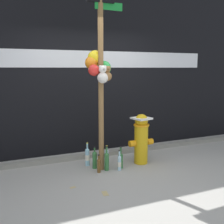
% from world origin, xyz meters
% --- Properties ---
extents(ground_plane, '(14.00, 14.00, 0.00)m').
position_xyz_m(ground_plane, '(0.00, 0.00, 0.00)').
color(ground_plane, '#9E9B93').
extents(building_wall, '(10.00, 0.21, 3.58)m').
position_xyz_m(building_wall, '(0.00, 1.68, 1.79)').
color(building_wall, black).
rests_on(building_wall, ground_plane).
extents(curb_strip, '(8.00, 0.12, 0.08)m').
position_xyz_m(curb_strip, '(0.00, 1.18, 0.04)').
color(curb_strip, gray).
rests_on(curb_strip, ground_plane).
extents(memorial_post, '(0.61, 0.49, 3.08)m').
position_xyz_m(memorial_post, '(-0.15, 0.54, 1.86)').
color(memorial_post, olive).
rests_on(memorial_post, ground_plane).
extents(fire_hydrant, '(0.47, 0.36, 0.91)m').
position_xyz_m(fire_hydrant, '(0.64, 0.53, 0.47)').
color(fire_hydrant, gold).
rests_on(fire_hydrant, ground_plane).
extents(bottle_0, '(0.08, 0.08, 0.39)m').
position_xyz_m(bottle_0, '(0.19, 0.44, 0.15)').
color(bottle_0, '#337038').
rests_on(bottle_0, ground_plane).
extents(bottle_1, '(0.07, 0.07, 0.35)m').
position_xyz_m(bottle_1, '(0.05, 0.72, 0.15)').
color(bottle_1, '#B2DBEA').
rests_on(bottle_1, ground_plane).
extents(bottle_2, '(0.06, 0.06, 0.35)m').
position_xyz_m(bottle_2, '(0.13, 0.35, 0.14)').
color(bottle_2, '#B2DBEA').
rests_on(bottle_2, ground_plane).
extents(bottle_3, '(0.08, 0.08, 0.42)m').
position_xyz_m(bottle_3, '(-0.30, 0.78, 0.17)').
color(bottle_3, '#93CCE0').
rests_on(bottle_3, ground_plane).
extents(bottle_4, '(0.08, 0.08, 0.38)m').
position_xyz_m(bottle_4, '(-0.22, 0.60, 0.16)').
color(bottle_4, '#337038').
rests_on(bottle_4, ground_plane).
extents(bottle_5, '(0.08, 0.08, 0.42)m').
position_xyz_m(bottle_5, '(-0.07, 0.44, 0.17)').
color(bottle_5, '#337038').
rests_on(bottle_5, ground_plane).
extents(bottle_6, '(0.06, 0.06, 0.31)m').
position_xyz_m(bottle_6, '(-0.22, 0.39, 0.13)').
color(bottle_6, brown).
rests_on(bottle_6, ground_plane).
extents(litter_0, '(0.09, 0.07, 0.01)m').
position_xyz_m(litter_0, '(-0.77, 0.00, 0.00)').
color(litter_0, tan).
rests_on(litter_0, ground_plane).
extents(litter_1, '(0.09, 0.15, 0.01)m').
position_xyz_m(litter_1, '(-0.41, -0.36, 0.00)').
color(litter_1, tan).
rests_on(litter_1, ground_plane).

